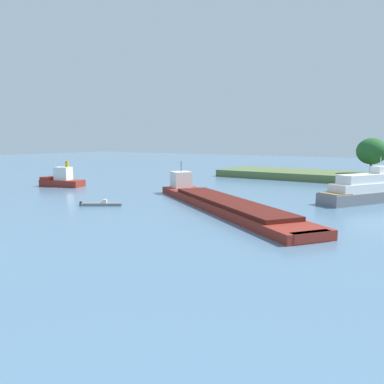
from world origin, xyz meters
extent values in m
cylinder|color=#513823|center=(16.04, 82.31, 2.90)|extent=(0.44, 0.44, 2.40)
ellipsoid|color=#235B28|center=(16.04, 82.31, 6.77)|extent=(6.66, 6.66, 6.00)
cube|color=slate|center=(21.48, 49.72, 0.83)|extent=(11.82, 17.48, 1.66)
cube|color=white|center=(21.48, 49.72, 2.31)|extent=(9.46, 13.76, 1.30)
cube|color=white|center=(21.67, 50.07, 3.61)|extent=(8.21, 11.98, 1.30)
cube|color=white|center=(22.53, 51.68, 4.81)|extent=(2.67, 2.94, 1.10)
cube|color=#937551|center=(18.11, 43.46, 1.74)|extent=(4.58, 4.47, 0.16)
cylinder|color=silver|center=(22.53, 51.68, 6.06)|extent=(0.10, 0.10, 1.40)
cube|color=slate|center=(-9.37, 24.53, 0.20)|extent=(5.53, 4.37, 0.39)
cube|color=beige|center=(-9.01, 24.78, 0.64)|extent=(0.78, 0.83, 0.50)
cube|color=black|center=(-11.89, 22.81, 0.28)|extent=(0.41, 0.42, 0.56)
cube|color=maroon|center=(6.25, 31.90, 0.51)|extent=(34.39, 25.91, 1.02)
cube|color=#4F1812|center=(7.49, 31.05, 1.27)|extent=(24.55, 18.83, 0.50)
cube|color=white|center=(-7.56, 41.32, 2.42)|extent=(4.37, 4.33, 2.80)
cylinder|color=#333338|center=(-7.56, 41.32, 4.72)|extent=(0.12, 0.12, 1.80)
cube|color=maroon|center=(21.55, 21.46, 0.56)|extent=(3.09, 3.95, 0.91)
cube|color=maroon|center=(-33.26, 35.79, 0.65)|extent=(9.24, 5.88, 1.31)
cube|color=maroon|center=(-36.13, 34.91, 1.61)|extent=(3.23, 3.74, 0.60)
cube|color=white|center=(-32.97, 35.88, 2.61)|extent=(3.54, 3.07, 2.60)
cylinder|color=gold|center=(-32.03, 36.17, 4.51)|extent=(0.70, 0.70, 1.20)
cylinder|color=black|center=(-37.46, 34.51, 0.78)|extent=(0.49, 0.76, 0.70)
camera|label=1|loc=(32.05, -12.92, 9.37)|focal=36.00mm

